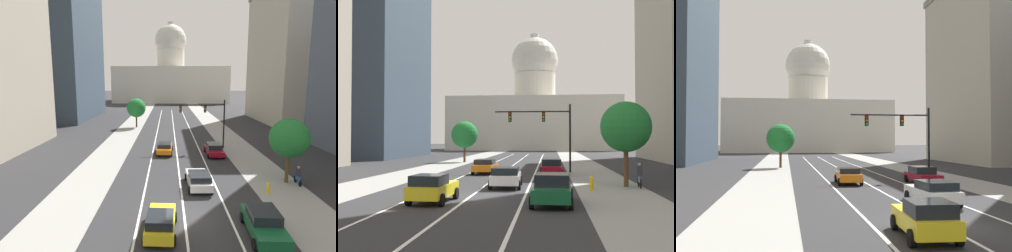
{
  "view_description": "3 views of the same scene",
  "coord_description": "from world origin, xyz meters",
  "views": [
    {
      "loc": [
        -1.13,
        -17.73,
        9.33
      ],
      "look_at": [
        -1.05,
        18.26,
        3.39
      ],
      "focal_mm": 29.58,
      "sensor_mm": 36.0,
      "label": 1
    },
    {
      "loc": [
        4.59,
        -25.08,
        3.38
      ],
      "look_at": [
        0.81,
        13.2,
        4.43
      ],
      "focal_mm": 47.91,
      "sensor_mm": 36.0,
      "label": 2
    },
    {
      "loc": [
        -6.88,
        -16.92,
        3.78
      ],
      "look_at": [
        -1.67,
        18.94,
        4.97
      ],
      "focal_mm": 43.26,
      "sensor_mm": 36.0,
      "label": 3
    }
  ],
  "objects": [
    {
      "name": "ground_plane",
      "position": [
        0.0,
        40.0,
        0.0
      ],
      "size": [
        400.0,
        400.0,
        0.0
      ],
      "primitive_type": "plane",
      "color": "#2B2B2D"
    },
    {
      "name": "car_white",
      "position": [
        1.57,
        5.53,
        0.76
      ],
      "size": [
        2.22,
        4.58,
        1.42
      ],
      "rotation": [
        0.0,
        0.0,
        1.6
      ],
      "color": "silver",
      "rests_on": "ground"
    },
    {
      "name": "sidewalk_left",
      "position": [
        -8.63,
        35.0,
        0.01
      ],
      "size": [
        4.74,
        130.0,
        0.01
      ],
      "primitive_type": "cube",
      "color": "gray",
      "rests_on": "ground"
    },
    {
      "name": "capitol_building",
      "position": [
        0.0,
        108.71,
        10.33
      ],
      "size": [
        48.37,
        26.67,
        34.6
      ],
      "color": "beige",
      "rests_on": "ground"
    },
    {
      "name": "lane_stripe_center",
      "position": [
        0.0,
        25.0,
        0.01
      ],
      "size": [
        0.16,
        90.0,
        0.01
      ],
      "primitive_type": "cube",
      "color": "white",
      "rests_on": "ground"
    },
    {
      "name": "cyclist",
      "position": [
        10.63,
        6.16,
        0.85
      ],
      "size": [
        0.38,
        1.7,
        1.72
      ],
      "rotation": [
        0.0,
        0.0,
        1.52
      ],
      "color": "black",
      "rests_on": "ground"
    },
    {
      "name": "lane_stripe_left",
      "position": [
        -3.13,
        25.0,
        0.01
      ],
      "size": [
        0.16,
        90.0,
        0.01
      ],
      "primitive_type": "cube",
      "color": "white",
      "rests_on": "ground"
    },
    {
      "name": "lane_stripe_right",
      "position": [
        3.13,
        25.0,
        0.01
      ],
      "size": [
        0.16,
        90.0,
        0.01
      ],
      "primitive_type": "cube",
      "color": "white",
      "rests_on": "ground"
    },
    {
      "name": "car_yellow",
      "position": [
        -1.57,
        -2.0,
        0.78
      ],
      "size": [
        2.1,
        4.14,
        1.51
      ],
      "rotation": [
        0.0,
        0.0,
        1.52
      ],
      "color": "yellow",
      "rests_on": "ground"
    },
    {
      "name": "car_orange",
      "position": [
        -1.57,
        17.14,
        0.75
      ],
      "size": [
        2.18,
        4.51,
        1.38
      ],
      "rotation": [
        0.0,
        0.0,
        1.54
      ],
      "color": "orange",
      "rests_on": "ground"
    },
    {
      "name": "car_crimson",
      "position": [
        4.69,
        16.27,
        0.77
      ],
      "size": [
        2.14,
        4.69,
        1.47
      ],
      "rotation": [
        0.0,
        0.0,
        1.58
      ],
      "color": "maroon",
      "rests_on": "ground"
    },
    {
      "name": "street_tree_near_left",
      "position": [
        -7.49,
        37.49,
        3.9
      ],
      "size": [
        3.77,
        3.77,
        5.8
      ],
      "color": "#51381E",
      "rests_on": "ground"
    },
    {
      "name": "street_tree_mid_right",
      "position": [
        9.83,
        6.72,
        4.17
      ],
      "size": [
        3.54,
        3.54,
        5.95
      ],
      "color": "#51381E",
      "rests_on": "ground"
    },
    {
      "name": "car_green",
      "position": [
        4.7,
        -2.09,
        0.8
      ],
      "size": [
        2.23,
        4.62,
        1.56
      ],
      "rotation": [
        0.0,
        0.0,
        1.53
      ],
      "color": "#14512D",
      "rests_on": "ground"
    },
    {
      "name": "sidewalk_right",
      "position": [
        8.63,
        35.0,
        0.01
      ],
      "size": [
        4.74,
        130.0,
        0.01
      ],
      "primitive_type": "cube",
      "color": "gray",
      "rests_on": "ground"
    },
    {
      "name": "traffic_signal_mast",
      "position": [
        4.21,
        19.76,
        4.73
      ],
      "size": [
        7.59,
        0.39,
        6.77
      ],
      "color": "black",
      "rests_on": "ground"
    },
    {
      "name": "fire_hydrant",
      "position": [
        7.23,
        4.19,
        0.46
      ],
      "size": [
        0.26,
        0.35,
        0.91
      ],
      "color": "yellow",
      "rests_on": "ground"
    }
  ]
}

